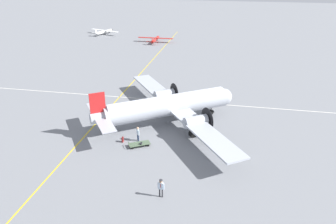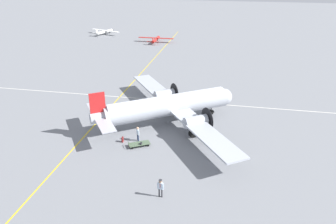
{
  "view_description": "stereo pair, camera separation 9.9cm",
  "coord_description": "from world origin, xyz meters",
  "px_view_note": "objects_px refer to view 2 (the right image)",
  "views": [
    {
      "loc": [
        -36.34,
        -7.12,
        18.39
      ],
      "look_at": [
        0.0,
        0.0,
        1.53
      ],
      "focal_mm": 35.0,
      "sensor_mm": 36.0,
      "label": 1
    },
    {
      "loc": [
        -36.32,
        -7.22,
        18.39
      ],
      "look_at": [
        0.0,
        0.0,
        1.53
      ],
      "focal_mm": 35.0,
      "sensor_mm": 36.0,
      "label": 2
    }
  ],
  "objects_px": {
    "airliner_main": "(171,105)",
    "baggage_cart": "(139,144)",
    "suitcase_upright_spare": "(141,145)",
    "suitcase_near_door": "(123,140)",
    "light_aircraft_taxiing": "(105,32)",
    "crew_foreground": "(160,186)",
    "light_aircraft_distant": "(156,39)",
    "passenger_boarding": "(138,132)"
  },
  "relations": [
    {
      "from": "airliner_main",
      "to": "baggage_cart",
      "type": "relative_size",
      "value": 9.34
    },
    {
      "from": "suitcase_upright_spare",
      "to": "suitcase_near_door",
      "type": "bearing_deg",
      "value": 75.39
    },
    {
      "from": "suitcase_upright_spare",
      "to": "light_aircraft_taxiing",
      "type": "xyz_separation_m",
      "value": [
        58.32,
        26.77,
        0.54
      ]
    },
    {
      "from": "crew_foreground",
      "to": "suitcase_upright_spare",
      "type": "bearing_deg",
      "value": -58.18
    },
    {
      "from": "crew_foreground",
      "to": "light_aircraft_distant",
      "type": "relative_size",
      "value": 0.19
    },
    {
      "from": "suitcase_upright_spare",
      "to": "baggage_cart",
      "type": "distance_m",
      "value": 0.26
    },
    {
      "from": "crew_foreground",
      "to": "baggage_cart",
      "type": "xyz_separation_m",
      "value": [
        7.95,
        4.17,
        -0.83
      ]
    },
    {
      "from": "airliner_main",
      "to": "light_aircraft_distant",
      "type": "xyz_separation_m",
      "value": [
        44.77,
        12.4,
        -1.63
      ]
    },
    {
      "from": "suitcase_upright_spare",
      "to": "crew_foreground",
      "type": "bearing_deg",
      "value": -153.4
    },
    {
      "from": "light_aircraft_distant",
      "to": "airliner_main",
      "type": "bearing_deg",
      "value": -163.49
    },
    {
      "from": "airliner_main",
      "to": "baggage_cart",
      "type": "height_order",
      "value": "airliner_main"
    },
    {
      "from": "suitcase_near_door",
      "to": "crew_foreground",
      "type": "bearing_deg",
      "value": -143.54
    },
    {
      "from": "airliner_main",
      "to": "suitcase_upright_spare",
      "type": "xyz_separation_m",
      "value": [
        -6.52,
        2.08,
        -2.14
      ]
    },
    {
      "from": "light_aircraft_distant",
      "to": "light_aircraft_taxiing",
      "type": "bearing_deg",
      "value": 67.91
    },
    {
      "from": "crew_foreground",
      "to": "light_aircraft_distant",
      "type": "xyz_separation_m",
      "value": [
        59.16,
        14.26,
        -0.33
      ]
    },
    {
      "from": "crew_foreground",
      "to": "suitcase_upright_spare",
      "type": "height_order",
      "value": "crew_foreground"
    },
    {
      "from": "light_aircraft_taxiing",
      "to": "airliner_main",
      "type": "bearing_deg",
      "value": -130.81
    },
    {
      "from": "crew_foreground",
      "to": "suitcase_near_door",
      "type": "height_order",
      "value": "crew_foreground"
    },
    {
      "from": "passenger_boarding",
      "to": "light_aircraft_distant",
      "type": "height_order",
      "value": "light_aircraft_distant"
    },
    {
      "from": "airliner_main",
      "to": "light_aircraft_taxiing",
      "type": "height_order",
      "value": "airliner_main"
    },
    {
      "from": "suitcase_upright_spare",
      "to": "light_aircraft_distant",
      "type": "height_order",
      "value": "light_aircraft_distant"
    },
    {
      "from": "passenger_boarding",
      "to": "light_aircraft_distant",
      "type": "bearing_deg",
      "value": 154.78
    },
    {
      "from": "airliner_main",
      "to": "light_aircraft_distant",
      "type": "height_order",
      "value": "airliner_main"
    },
    {
      "from": "passenger_boarding",
      "to": "light_aircraft_taxiing",
      "type": "distance_m",
      "value": 62.77
    },
    {
      "from": "baggage_cart",
      "to": "light_aircraft_distant",
      "type": "xyz_separation_m",
      "value": [
        51.21,
        10.08,
        0.5
      ]
    },
    {
      "from": "passenger_boarding",
      "to": "suitcase_upright_spare",
      "type": "relative_size",
      "value": 3.18
    },
    {
      "from": "suitcase_near_door",
      "to": "light_aircraft_distant",
      "type": "bearing_deg",
      "value": 8.97
    },
    {
      "from": "baggage_cart",
      "to": "light_aircraft_taxiing",
      "type": "height_order",
      "value": "light_aircraft_taxiing"
    },
    {
      "from": "passenger_boarding",
      "to": "baggage_cart",
      "type": "relative_size",
      "value": 0.69
    },
    {
      "from": "suitcase_near_door",
      "to": "suitcase_upright_spare",
      "type": "height_order",
      "value": "suitcase_near_door"
    },
    {
      "from": "airliner_main",
      "to": "light_aircraft_distant",
      "type": "bearing_deg",
      "value": 70.76
    },
    {
      "from": "crew_foreground",
      "to": "light_aircraft_distant",
      "type": "bearing_deg",
      "value": -71.22
    },
    {
      "from": "suitcase_near_door",
      "to": "baggage_cart",
      "type": "xyz_separation_m",
      "value": [
        -0.51,
        -2.08,
        -0.03
      ]
    },
    {
      "from": "passenger_boarding",
      "to": "light_aircraft_distant",
      "type": "xyz_separation_m",
      "value": [
        50.07,
        9.63,
        -0.29
      ]
    },
    {
      "from": "airliner_main",
      "to": "suitcase_near_door",
      "type": "bearing_deg",
      "value": -161.32
    },
    {
      "from": "suitcase_near_door",
      "to": "light_aircraft_distant",
      "type": "relative_size",
      "value": 0.07
    },
    {
      "from": "suitcase_upright_spare",
      "to": "light_aircraft_taxiing",
      "type": "bearing_deg",
      "value": 24.65
    },
    {
      "from": "airliner_main",
      "to": "suitcase_upright_spare",
      "type": "relative_size",
      "value": 43.07
    },
    {
      "from": "airliner_main",
      "to": "baggage_cart",
      "type": "xyz_separation_m",
      "value": [
        -6.43,
        2.32,
        -2.12
      ]
    },
    {
      "from": "airliner_main",
      "to": "passenger_boarding",
      "type": "relative_size",
      "value": 13.53
    },
    {
      "from": "passenger_boarding",
      "to": "light_aircraft_taxiing",
      "type": "relative_size",
      "value": 0.19
    },
    {
      "from": "light_aircraft_distant",
      "to": "light_aircraft_taxiing",
      "type": "height_order",
      "value": "light_aircraft_taxiing"
    }
  ]
}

